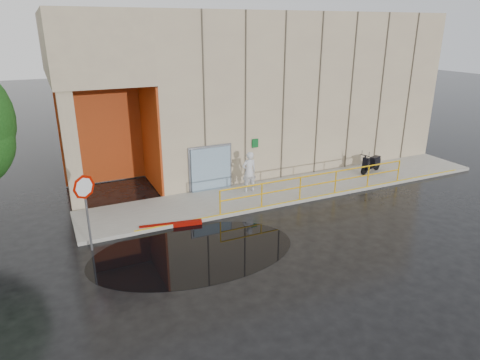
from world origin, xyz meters
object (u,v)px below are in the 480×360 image
object	(u,v)px
person	(249,172)
stop_sign	(85,197)
scooter	(372,159)
red_curb	(171,225)

from	to	relation	value
person	stop_sign	size ratio (longest dim) A/B	0.68
scooter	stop_sign	xyz separation A→B (m)	(-14.21, -2.17, 1.12)
person	scooter	distance (m)	6.94
person	scooter	xyz separation A→B (m)	(6.93, -0.28, -0.22)
red_curb	stop_sign	bearing A→B (deg)	-169.00
scooter	red_curb	xyz separation A→B (m)	(-11.22, -1.58, -0.78)
scooter	red_curb	size ratio (longest dim) A/B	0.70
person	red_curb	distance (m)	4.77
scooter	stop_sign	bearing A→B (deg)	172.19
scooter	stop_sign	distance (m)	14.42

